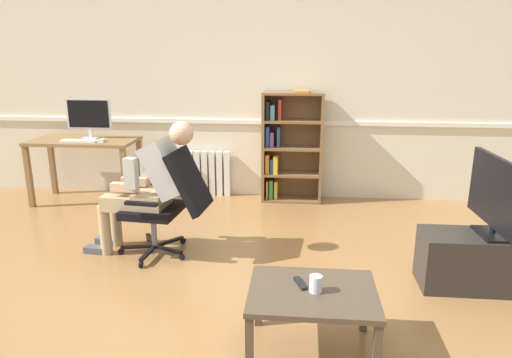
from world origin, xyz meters
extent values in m
plane|color=olive|center=(0.00, 0.00, 0.00)|extent=(18.00, 18.00, 0.00)
cube|color=beige|center=(0.00, 2.65, 1.35)|extent=(12.00, 0.10, 2.70)
cube|color=white|center=(0.00, 2.58, 0.92)|extent=(12.00, 0.03, 0.05)
cube|color=olive|center=(-2.56, 1.89, 0.36)|extent=(0.06, 0.06, 0.72)
cube|color=olive|center=(-1.43, 1.89, 0.36)|extent=(0.06, 0.06, 0.72)
cube|color=olive|center=(-1.43, 2.41, 0.36)|extent=(0.06, 0.06, 0.72)
cube|color=olive|center=(-2.56, 2.41, 0.36)|extent=(0.06, 0.06, 0.72)
cube|color=olive|center=(-1.99, 2.15, 0.74)|extent=(1.21, 0.61, 0.04)
cube|color=silver|center=(-1.94, 2.21, 0.76)|extent=(0.18, 0.14, 0.01)
cube|color=silver|center=(-1.94, 2.23, 0.82)|extent=(0.04, 0.02, 0.10)
cube|color=silver|center=(-1.94, 2.23, 1.04)|extent=(0.53, 0.02, 0.35)
cube|color=black|center=(-1.94, 2.22, 1.04)|extent=(0.48, 0.00, 0.31)
cube|color=white|center=(-1.98, 2.01, 0.77)|extent=(0.40, 0.12, 0.02)
cube|color=white|center=(-1.72, 2.03, 0.77)|extent=(0.06, 0.10, 0.03)
cube|color=brown|center=(0.09, 2.42, 0.65)|extent=(0.03, 0.28, 1.30)
cube|color=brown|center=(0.76, 2.42, 0.65)|extent=(0.03, 0.28, 1.30)
cube|color=brown|center=(0.42, 2.56, 0.65)|extent=(0.67, 0.02, 1.30)
cube|color=brown|center=(0.42, 2.42, 0.01)|extent=(0.64, 0.28, 0.03)
cube|color=brown|center=(0.42, 2.42, 0.33)|extent=(0.64, 0.28, 0.03)
cube|color=brown|center=(0.42, 2.42, 0.65)|extent=(0.64, 0.28, 0.03)
cube|color=brown|center=(0.42, 2.42, 0.96)|extent=(0.64, 0.28, 0.03)
cube|color=brown|center=(0.42, 2.42, 1.28)|extent=(0.64, 0.28, 0.03)
cube|color=orange|center=(0.14, 2.42, 0.14)|extent=(0.02, 0.19, 0.22)
cube|color=orange|center=(0.14, 2.40, 0.46)|extent=(0.04, 0.19, 0.23)
cube|color=#2D519E|center=(0.14, 2.43, 0.78)|extent=(0.04, 0.19, 0.24)
cube|color=black|center=(0.14, 2.41, 1.08)|extent=(0.04, 0.19, 0.21)
cube|color=#38844C|center=(0.18, 2.40, 0.15)|extent=(0.04, 0.19, 0.23)
cube|color=#2D519E|center=(0.19, 2.42, 0.43)|extent=(0.03, 0.19, 0.17)
cube|color=#89428E|center=(0.19, 2.42, 0.75)|extent=(0.04, 0.19, 0.17)
cube|color=#6699A3|center=(0.19, 2.43, 1.06)|extent=(0.05, 0.19, 0.17)
cube|color=gold|center=(0.24, 2.43, 0.14)|extent=(0.04, 0.19, 0.22)
cube|color=gold|center=(0.23, 2.40, 0.45)|extent=(0.05, 0.19, 0.21)
cube|color=#2D519E|center=(0.26, 2.44, 0.78)|extent=(0.03, 0.19, 0.23)
cube|color=red|center=(0.28, 2.42, 1.10)|extent=(0.03, 0.19, 0.24)
cube|color=orange|center=(0.52, 2.40, 1.31)|extent=(0.16, 0.22, 0.02)
cube|color=white|center=(-1.02, 2.54, 0.28)|extent=(0.07, 0.08, 0.56)
cube|color=white|center=(-0.93, 2.54, 0.28)|extent=(0.07, 0.08, 0.56)
cube|color=white|center=(-0.84, 2.54, 0.28)|extent=(0.07, 0.08, 0.56)
cube|color=white|center=(-0.75, 2.54, 0.28)|extent=(0.07, 0.08, 0.56)
cube|color=white|center=(-0.65, 2.54, 0.28)|extent=(0.07, 0.08, 0.56)
cube|color=white|center=(-0.56, 2.54, 0.28)|extent=(0.07, 0.08, 0.56)
cube|color=white|center=(-0.47, 2.54, 0.28)|extent=(0.07, 0.08, 0.56)
cube|color=white|center=(-0.37, 2.54, 0.28)|extent=(0.07, 0.08, 0.56)
cube|color=black|center=(-0.77, 0.63, 0.07)|extent=(0.07, 0.30, 0.02)
cylinder|color=black|center=(-0.79, 0.49, 0.03)|extent=(0.03, 0.06, 0.06)
cube|color=black|center=(-0.62, 0.72, 0.07)|extent=(0.29, 0.15, 0.02)
cylinder|color=black|center=(-0.48, 0.66, 0.03)|extent=(0.06, 0.04, 0.06)
cube|color=black|center=(-0.66, 0.90, 0.07)|extent=(0.23, 0.25, 0.02)
cylinder|color=black|center=(-0.56, 1.01, 0.03)|extent=(0.05, 0.06, 0.06)
cube|color=black|center=(-0.83, 0.91, 0.07)|extent=(0.18, 0.28, 0.02)
cylinder|color=black|center=(-0.91, 1.04, 0.03)|extent=(0.05, 0.06, 0.06)
cube|color=black|center=(-0.90, 0.75, 0.07)|extent=(0.30, 0.10, 0.02)
cylinder|color=black|center=(-1.05, 0.72, 0.03)|extent=(0.06, 0.03, 0.06)
cylinder|color=gray|center=(-0.76, 0.78, 0.23)|extent=(0.05, 0.05, 0.30)
cube|color=black|center=(-0.76, 0.78, 0.41)|extent=(0.50, 0.50, 0.07)
cube|color=black|center=(-0.41, 0.75, 0.70)|extent=(0.34, 0.46, 0.53)
cube|color=black|center=(-0.71, 1.04, 0.56)|extent=(0.28, 0.07, 0.03)
cube|color=black|center=(-0.76, 0.52, 0.56)|extent=(0.28, 0.07, 0.03)
cube|color=tan|center=(-0.76, 0.78, 0.52)|extent=(0.29, 0.36, 0.14)
cube|color=#B2B2AD|center=(-0.61, 0.77, 0.80)|extent=(0.42, 0.38, 0.52)
sphere|color=#D6A884|center=(-0.46, 0.75, 1.11)|extent=(0.20, 0.20, 0.20)
cube|color=black|center=(-1.04, 0.81, 0.62)|extent=(0.15, 0.05, 0.02)
cube|color=tan|center=(-0.96, 0.90, 0.49)|extent=(0.43, 0.17, 0.13)
cylinder|color=tan|center=(-1.16, 0.93, 0.23)|extent=(0.10, 0.10, 0.46)
cube|color=#4C4C51|center=(-1.26, 0.94, 0.03)|extent=(0.23, 0.11, 0.06)
cube|color=tan|center=(-0.98, 0.71, 0.49)|extent=(0.43, 0.17, 0.13)
cylinder|color=tan|center=(-1.18, 0.73, 0.23)|extent=(0.10, 0.10, 0.46)
cube|color=#4C4C51|center=(-1.28, 0.74, 0.03)|extent=(0.23, 0.11, 0.06)
cube|color=#B2B2AD|center=(-0.84, 0.95, 0.78)|extent=(0.11, 0.09, 0.26)
cube|color=#D6A884|center=(-0.95, 0.90, 0.64)|extent=(0.25, 0.09, 0.07)
cube|color=#B2B2AD|center=(-0.87, 0.63, 0.78)|extent=(0.11, 0.09, 0.26)
cube|color=#D6A884|center=(-0.97, 0.71, 0.64)|extent=(0.25, 0.09, 0.07)
cube|color=#2D2823|center=(1.97, 0.42, 0.22)|extent=(1.01, 0.39, 0.43)
cube|color=black|center=(1.97, 0.42, 0.44)|extent=(0.22, 0.33, 0.02)
cylinder|color=black|center=(1.97, 0.42, 0.48)|extent=(0.04, 0.04, 0.05)
cube|color=black|center=(1.97, 0.42, 0.76)|extent=(0.09, 0.89, 0.52)
cube|color=#B7D1F9|center=(1.99, 0.42, 0.76)|extent=(0.05, 0.84, 0.47)
cube|color=#4C3D2D|center=(0.27, -0.78, 0.19)|extent=(0.04, 0.04, 0.39)
cube|color=#4C3D2D|center=(0.97, -0.78, 0.19)|extent=(0.04, 0.04, 0.39)
cube|color=#4C3D2D|center=(0.97, -0.26, 0.19)|extent=(0.04, 0.04, 0.39)
cube|color=#4C3D2D|center=(0.27, -0.26, 0.19)|extent=(0.04, 0.04, 0.39)
cube|color=#4C3D2D|center=(0.62, -0.52, 0.40)|extent=(0.75, 0.59, 0.03)
cylinder|color=silver|center=(0.63, -0.53, 0.47)|extent=(0.08, 0.08, 0.10)
cube|color=black|center=(0.54, -0.46, 0.43)|extent=(0.09, 0.15, 0.02)
camera|label=1|loc=(0.53, -3.03, 1.80)|focal=33.12mm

